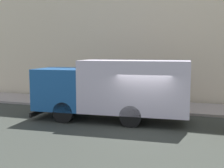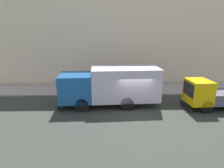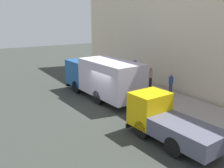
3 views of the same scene
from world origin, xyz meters
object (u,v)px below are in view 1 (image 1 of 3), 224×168
at_px(large_utility_truck, 113,87).
at_px(street_sign_post, 137,82).
at_px(pedestrian_walking, 136,88).
at_px(pedestrian_standing, 173,91).

bearing_deg(large_utility_truck, street_sign_post, -17.12).
height_order(large_utility_truck, pedestrian_walking, large_utility_truck).
xyz_separation_m(pedestrian_walking, street_sign_post, (-2.29, -0.56, 0.67)).
distance_m(large_utility_truck, pedestrian_standing, 5.66).
height_order(pedestrian_walking, street_sign_post, street_sign_post).
relative_size(large_utility_truck, pedestrian_standing, 4.95).
xyz_separation_m(large_utility_truck, pedestrian_walking, (4.96, -0.10, -0.64)).
xyz_separation_m(pedestrian_standing, street_sign_post, (-2.30, 1.93, 0.76)).
bearing_deg(large_utility_truck, pedestrian_standing, -30.77).
height_order(large_utility_truck, street_sign_post, large_utility_truck).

